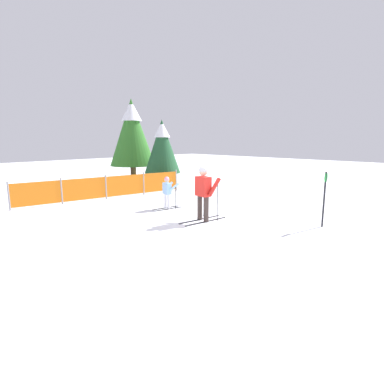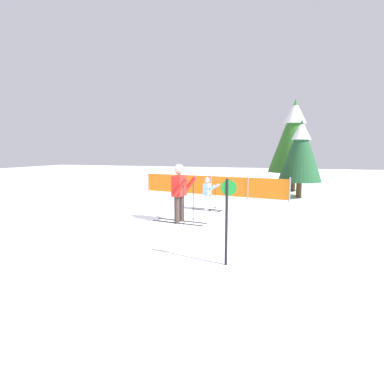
% 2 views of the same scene
% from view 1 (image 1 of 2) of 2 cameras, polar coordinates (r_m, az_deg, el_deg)
% --- Properties ---
extents(ground_plane, '(60.00, 60.00, 0.00)m').
position_cam_1_polar(ground_plane, '(9.08, 1.32, -5.83)').
color(ground_plane, white).
extents(skier_adult, '(1.64, 0.76, 1.70)m').
position_cam_1_polar(skier_adult, '(9.06, 2.23, 0.69)').
color(skier_adult, black).
rests_on(skier_adult, ground_plane).
extents(skier_child, '(1.12, 0.55, 1.17)m').
position_cam_1_polar(skier_child, '(10.77, -4.69, 0.41)').
color(skier_child, black).
rests_on(skier_child, ground_plane).
extents(safety_fence, '(6.93, 1.22, 1.03)m').
position_cam_1_polar(safety_fence, '(12.98, -16.08, 0.92)').
color(safety_fence, gray).
rests_on(safety_fence, ground_plane).
extents(conifer_far, '(2.53, 2.53, 4.70)m').
position_cam_1_polar(conifer_far, '(17.46, -11.36, 11.25)').
color(conifer_far, '#4C3823').
rests_on(conifer_far, ground_plane).
extents(conifer_near, '(1.87, 1.87, 3.47)m').
position_cam_1_polar(conifer_near, '(15.77, -5.71, 8.79)').
color(conifer_near, '#4C3823').
rests_on(conifer_near, ground_plane).
extents(trail_marker, '(0.28, 0.06, 1.59)m').
position_cam_1_polar(trail_marker, '(9.24, 23.94, -0.25)').
color(trail_marker, black).
rests_on(trail_marker, ground_plane).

